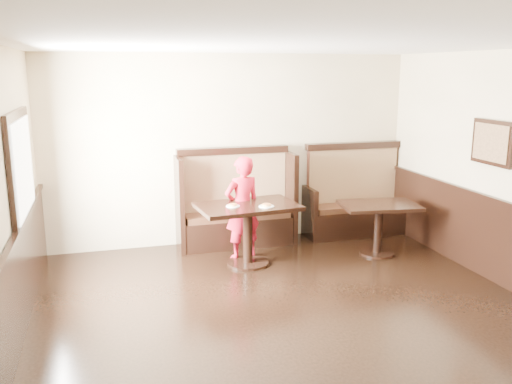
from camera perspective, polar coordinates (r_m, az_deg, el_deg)
name	(u,v)px	position (r m, az deg, el deg)	size (l,w,h in m)	color
ground	(320,348)	(5.34, 6.71, -16.04)	(7.00, 7.00, 0.00)	black
room_shell	(281,274)	(5.20, 2.63, -8.65)	(7.00, 7.00, 7.00)	beige
booth_main	(236,210)	(8.09, -2.17, -1.87)	(1.75, 0.72, 1.45)	black
booth_neighbor	(355,204)	(8.75, 10.34, -1.25)	(1.65, 0.72, 1.45)	black
table_main	(248,219)	(7.19, -0.88, -2.83)	(1.38, 0.95, 0.83)	black
table_neighbor	(379,217)	(7.81, 12.79, -2.54)	(1.14, 0.82, 0.73)	black
child	(242,208)	(7.41, -1.44, -1.70)	(0.52, 0.34, 1.44)	red
pizza_plate_left	(233,205)	(7.05, -2.45, -1.43)	(0.18, 0.18, 0.03)	white
pizza_plate_right	(266,206)	(7.03, 1.11, -1.44)	(0.20, 0.20, 0.04)	white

